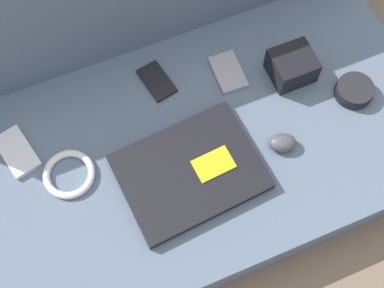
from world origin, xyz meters
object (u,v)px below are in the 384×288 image
object	(u,v)px
phone_small	(228,72)
phone_silver	(157,81)
computer_mouse	(282,143)
speaker_puck	(354,91)
camera_pouch	(292,66)
laptop	(190,172)
phone_black	(17,152)

from	to	relation	value
phone_small	phone_silver	bearing A→B (deg)	168.04
computer_mouse	phone_small	world-z (taller)	computer_mouse
computer_mouse	speaker_puck	distance (m)	0.23
camera_pouch	laptop	bearing A→B (deg)	-155.66
computer_mouse	camera_pouch	distance (m)	0.20
laptop	camera_pouch	world-z (taller)	camera_pouch
computer_mouse	camera_pouch	world-z (taller)	camera_pouch
laptop	speaker_puck	size ratio (longest dim) A/B	3.54
computer_mouse	phone_silver	xyz separation A→B (m)	(-0.21, 0.28, -0.01)
phone_small	camera_pouch	distance (m)	0.16
phone_silver	phone_small	world-z (taller)	phone_small
phone_black	camera_pouch	world-z (taller)	camera_pouch
phone_black	camera_pouch	distance (m)	0.69
computer_mouse	camera_pouch	xyz separation A→B (m)	(0.11, 0.17, 0.02)
phone_black	computer_mouse	bearing A→B (deg)	-33.96
speaker_puck	phone_black	xyz separation A→B (m)	(-0.81, 0.17, -0.01)
phone_small	laptop	bearing A→B (deg)	-129.64
speaker_puck	phone_small	bearing A→B (deg)	146.62
phone_black	phone_small	distance (m)	0.55
laptop	phone_black	bearing A→B (deg)	145.71
computer_mouse	phone_small	xyz separation A→B (m)	(-0.04, 0.23, -0.01)
camera_pouch	computer_mouse	bearing A→B (deg)	-122.45
laptop	camera_pouch	size ratio (longest dim) A/B	3.21
speaker_puck	phone_black	size ratio (longest dim) A/B	0.70
camera_pouch	phone_black	bearing A→B (deg)	175.56
phone_silver	camera_pouch	size ratio (longest dim) A/B	1.09
phone_silver	camera_pouch	xyz separation A→B (m)	(0.32, -0.11, 0.03)
phone_small	camera_pouch	bearing A→B (deg)	-20.30
phone_silver	phone_black	xyz separation A→B (m)	(-0.37, -0.05, 0.00)
speaker_puck	camera_pouch	distance (m)	0.16
phone_black	phone_small	bearing A→B (deg)	-12.29
computer_mouse	camera_pouch	size ratio (longest dim) A/B	0.75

